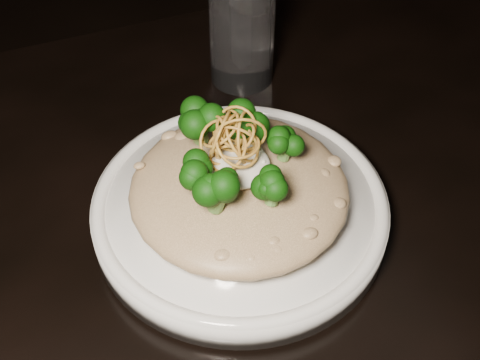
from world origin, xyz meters
name	(u,v)px	position (x,y,z in m)	size (l,w,h in m)	color
table	(236,321)	(0.00, 0.00, 0.67)	(1.10, 0.80, 0.75)	black
plate	(240,211)	(0.02, 0.05, 0.76)	(0.27, 0.27, 0.03)	white
risotto	(239,190)	(0.02, 0.05, 0.80)	(0.19, 0.19, 0.04)	brown
broccoli	(237,152)	(0.02, 0.05, 0.84)	(0.13, 0.13, 0.05)	black
cheese	(238,165)	(0.02, 0.05, 0.83)	(0.06, 0.06, 0.02)	silver
shallots	(237,135)	(0.02, 0.06, 0.85)	(0.06, 0.06, 0.04)	brown
drinking_glass	(242,30)	(0.10, 0.25, 0.81)	(0.07, 0.07, 0.12)	white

